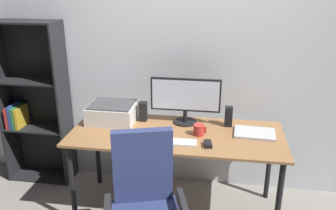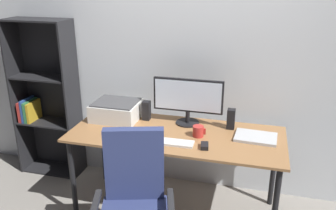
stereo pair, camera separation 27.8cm
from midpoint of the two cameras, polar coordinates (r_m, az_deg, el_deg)
name	(u,v)px [view 1 (the left image)]	position (r m, az deg, el deg)	size (l,w,h in m)	color
ground_plane	(176,208)	(3.24, -1.30, -16.53)	(12.00, 12.00, 0.00)	gray
back_wall	(185,51)	(3.18, 0.21, 8.68)	(6.40, 0.10, 2.60)	silver
desk	(176,141)	(2.89, -1.41, -5.99)	(1.73, 0.72, 0.74)	olive
monitor	(185,97)	(2.96, 0.18, 1.19)	(0.59, 0.20, 0.40)	black
keyboard	(178,142)	(2.68, -1.42, -6.14)	(0.29, 0.11, 0.02)	silver
mouse	(208,144)	(2.64, 3.51, -6.41)	(0.06, 0.10, 0.03)	black
coffee_mug	(199,130)	(2.80, 2.22, -4.12)	(0.10, 0.09, 0.09)	#B72D28
laptop	(255,133)	(2.88, 11.24, -4.57)	(0.32, 0.23, 0.02)	#B7BABC
speaker_left	(143,111)	(3.08, -6.65, -1.10)	(0.06, 0.07, 0.17)	black
speaker_right	(229,116)	(2.98, 7.20, -1.90)	(0.06, 0.07, 0.17)	black
printer	(113,112)	(3.11, -11.55, -1.23)	(0.40, 0.34, 0.16)	silver
paper_sheet	(149,142)	(2.71, -6.08, -6.10)	(0.21, 0.30, 0.00)	white
bookshelf	(34,105)	(3.66, -22.94, 0.00)	(0.62, 0.28, 1.57)	black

